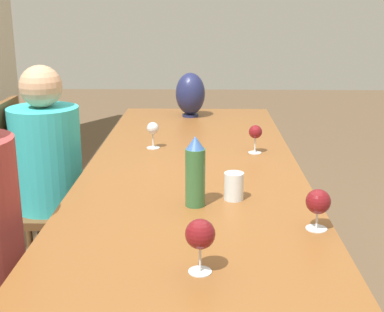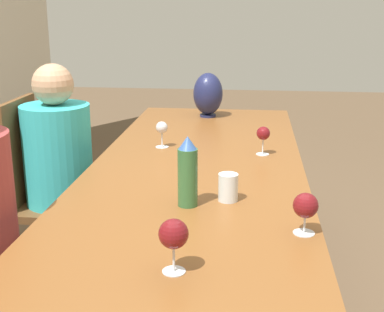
{
  "view_description": "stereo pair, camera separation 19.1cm",
  "coord_description": "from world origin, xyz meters",
  "px_view_note": "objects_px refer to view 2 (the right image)",
  "views": [
    {
      "loc": [
        -2.17,
        -0.05,
        1.47
      ],
      "look_at": [
        -0.03,
        0.0,
        0.85
      ],
      "focal_mm": 50.0,
      "sensor_mm": 36.0,
      "label": 1
    },
    {
      "loc": [
        -2.15,
        -0.24,
        1.47
      ],
      "look_at": [
        -0.03,
        0.0,
        0.85
      ],
      "focal_mm": 50.0,
      "sensor_mm": 36.0,
      "label": 2
    }
  ],
  "objects_px": {
    "wine_glass_0": "(162,129)",
    "wine_glass_3": "(174,235)",
    "water_bottle": "(188,172)",
    "wine_glass_1": "(306,206)",
    "water_tumbler": "(228,187)",
    "person_far": "(62,170)",
    "chair_far": "(46,190)",
    "vase": "(208,94)",
    "wine_glass_2": "(263,134)"
  },
  "relations": [
    {
      "from": "wine_glass_0",
      "to": "wine_glass_3",
      "type": "bearing_deg",
      "value": -169.06
    },
    {
      "from": "water_bottle",
      "to": "wine_glass_1",
      "type": "distance_m",
      "value": 0.45
    },
    {
      "from": "water_tumbler",
      "to": "person_far",
      "type": "distance_m",
      "value": 1.12
    },
    {
      "from": "wine_glass_1",
      "to": "chair_far",
      "type": "xyz_separation_m",
      "value": [
        0.93,
        1.24,
        -0.33
      ]
    },
    {
      "from": "vase",
      "to": "chair_far",
      "type": "xyz_separation_m",
      "value": [
        -0.85,
        0.78,
        -0.38
      ]
    },
    {
      "from": "wine_glass_0",
      "to": "wine_glass_3",
      "type": "height_order",
      "value": "wine_glass_3"
    },
    {
      "from": "wine_glass_3",
      "to": "wine_glass_2",
      "type": "bearing_deg",
      "value": -12.11
    },
    {
      "from": "wine_glass_1",
      "to": "chair_far",
      "type": "relative_size",
      "value": 0.14
    },
    {
      "from": "water_bottle",
      "to": "wine_glass_2",
      "type": "relative_size",
      "value": 1.87
    },
    {
      "from": "water_bottle",
      "to": "wine_glass_3",
      "type": "xyz_separation_m",
      "value": [
        -0.5,
        -0.02,
        -0.02
      ]
    },
    {
      "from": "water_bottle",
      "to": "water_tumbler",
      "type": "xyz_separation_m",
      "value": [
        0.07,
        -0.14,
        -0.07
      ]
    },
    {
      "from": "water_tumbler",
      "to": "wine_glass_1",
      "type": "distance_m",
      "value": 0.37
    },
    {
      "from": "wine_glass_0",
      "to": "wine_glass_3",
      "type": "relative_size",
      "value": 0.86
    },
    {
      "from": "vase",
      "to": "wine_glass_0",
      "type": "distance_m",
      "value": 0.8
    },
    {
      "from": "water_bottle",
      "to": "vase",
      "type": "relative_size",
      "value": 0.92
    },
    {
      "from": "wine_glass_2",
      "to": "person_far",
      "type": "height_order",
      "value": "person_far"
    },
    {
      "from": "person_far",
      "to": "wine_glass_3",
      "type": "bearing_deg",
      "value": -147.97
    },
    {
      "from": "water_bottle",
      "to": "chair_far",
      "type": "relative_size",
      "value": 0.26
    },
    {
      "from": "chair_far",
      "to": "wine_glass_0",
      "type": "bearing_deg",
      "value": -83.92
    },
    {
      "from": "vase",
      "to": "chair_far",
      "type": "bearing_deg",
      "value": 137.24
    },
    {
      "from": "wine_glass_3",
      "to": "person_far",
      "type": "height_order",
      "value": "person_far"
    },
    {
      "from": "wine_glass_2",
      "to": "wine_glass_0",
      "type": "bearing_deg",
      "value": 81.12
    },
    {
      "from": "wine_glass_0",
      "to": "chair_far",
      "type": "xyz_separation_m",
      "value": [
        -0.07,
        0.61,
        -0.33
      ]
    },
    {
      "from": "wine_glass_1",
      "to": "water_tumbler",
      "type": "bearing_deg",
      "value": 43.85
    },
    {
      "from": "vase",
      "to": "chair_far",
      "type": "distance_m",
      "value": 1.21
    },
    {
      "from": "water_bottle",
      "to": "person_far",
      "type": "distance_m",
      "value": 1.07
    },
    {
      "from": "wine_glass_3",
      "to": "vase",
      "type": "bearing_deg",
      "value": 2.22
    },
    {
      "from": "wine_glass_3",
      "to": "water_tumbler",
      "type": "bearing_deg",
      "value": -12.15
    },
    {
      "from": "chair_far",
      "to": "person_far",
      "type": "distance_m",
      "value": 0.15
    },
    {
      "from": "wine_glass_2",
      "to": "wine_glass_3",
      "type": "height_order",
      "value": "wine_glass_3"
    },
    {
      "from": "water_tumbler",
      "to": "wine_glass_1",
      "type": "bearing_deg",
      "value": -136.15
    },
    {
      "from": "wine_glass_0",
      "to": "person_far",
      "type": "bearing_deg",
      "value": 97.17
    },
    {
      "from": "wine_glass_0",
      "to": "wine_glass_1",
      "type": "distance_m",
      "value": 1.18
    },
    {
      "from": "water_tumbler",
      "to": "chair_far",
      "type": "bearing_deg",
      "value": 56.14
    },
    {
      "from": "water_bottle",
      "to": "wine_glass_3",
      "type": "height_order",
      "value": "water_bottle"
    },
    {
      "from": "water_bottle",
      "to": "wine_glass_1",
      "type": "xyz_separation_m",
      "value": [
        -0.2,
        -0.4,
        -0.03
      ]
    },
    {
      "from": "wine_glass_1",
      "to": "person_far",
      "type": "relative_size",
      "value": 0.12
    },
    {
      "from": "vase",
      "to": "wine_glass_2",
      "type": "relative_size",
      "value": 2.02
    },
    {
      "from": "wine_glass_2",
      "to": "chair_far",
      "type": "relative_size",
      "value": 0.14
    },
    {
      "from": "person_far",
      "to": "wine_glass_2",
      "type": "bearing_deg",
      "value": -90.81
    },
    {
      "from": "wine_glass_3",
      "to": "person_far",
      "type": "bearing_deg",
      "value": 32.03
    },
    {
      "from": "vase",
      "to": "wine_glass_3",
      "type": "relative_size",
      "value": 1.81
    },
    {
      "from": "water_bottle",
      "to": "wine_glass_1",
      "type": "bearing_deg",
      "value": -116.81
    },
    {
      "from": "wine_glass_0",
      "to": "water_tumbler",
      "type": "bearing_deg",
      "value": -152.85
    },
    {
      "from": "water_tumbler",
      "to": "wine_glass_2",
      "type": "xyz_separation_m",
      "value": [
        0.65,
        -0.14,
        0.05
      ]
    },
    {
      "from": "wine_glass_3",
      "to": "person_far",
      "type": "relative_size",
      "value": 0.13
    },
    {
      "from": "water_tumbler",
      "to": "vase",
      "type": "xyz_separation_m",
      "value": [
        1.51,
        0.2,
        0.09
      ]
    },
    {
      "from": "water_tumbler",
      "to": "wine_glass_1",
      "type": "relative_size",
      "value": 0.76
    },
    {
      "from": "water_bottle",
      "to": "wine_glass_0",
      "type": "bearing_deg",
      "value": 16.08
    },
    {
      "from": "wine_glass_2",
      "to": "person_far",
      "type": "relative_size",
      "value": 0.12
    }
  ]
}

